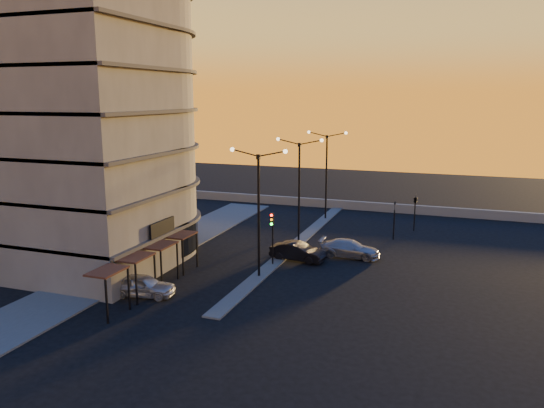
% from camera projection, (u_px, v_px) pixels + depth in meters
% --- Properties ---
extents(ground, '(120.00, 120.00, 0.00)m').
position_uv_depth(ground, '(259.00, 277.00, 39.07)').
color(ground, black).
rests_on(ground, ground).
extents(sidewalk_west, '(5.00, 40.00, 0.12)m').
position_uv_depth(sidewalk_west, '(163.00, 248.00, 46.23)').
color(sidewalk_west, '#535350').
rests_on(sidewalk_west, ground).
extents(median, '(1.20, 36.00, 0.12)m').
position_uv_depth(median, '(299.00, 242.00, 48.28)').
color(median, '#535350').
rests_on(median, ground).
extents(parapet, '(44.00, 0.50, 1.00)m').
position_uv_depth(parapet, '(355.00, 205.00, 62.28)').
color(parapet, slate).
rests_on(parapet, ground).
extents(building, '(14.35, 17.08, 25.00)m').
position_uv_depth(building, '(91.00, 112.00, 41.36)').
color(building, '#656059').
rests_on(building, ground).
extents(streetlamp_near, '(4.32, 0.32, 9.51)m').
position_uv_depth(streetlamp_near, '(259.00, 203.00, 37.95)').
color(streetlamp_near, black).
rests_on(streetlamp_near, ground).
extents(streetlamp_mid, '(4.32, 0.32, 9.51)m').
position_uv_depth(streetlamp_mid, '(299.00, 182.00, 47.17)').
color(streetlamp_mid, black).
rests_on(streetlamp_mid, ground).
extents(streetlamp_far, '(4.32, 0.32, 9.51)m').
position_uv_depth(streetlamp_far, '(326.00, 168.00, 56.39)').
color(streetlamp_far, black).
rests_on(streetlamp_far, ground).
extents(traffic_light_main, '(0.28, 0.44, 4.25)m').
position_uv_depth(traffic_light_main, '(272.00, 230.00, 41.14)').
color(traffic_light_main, black).
rests_on(traffic_light_main, ground).
extents(signal_east_a, '(0.13, 0.16, 3.60)m').
position_uv_depth(signal_east_a, '(394.00, 219.00, 48.94)').
color(signal_east_a, black).
rests_on(signal_east_a, ground).
extents(signal_east_b, '(0.42, 1.99, 3.60)m').
position_uv_depth(signal_east_b, '(415.00, 200.00, 51.90)').
color(signal_east_b, black).
rests_on(signal_east_b, ground).
extents(car_hatchback, '(4.56, 2.46, 1.47)m').
position_uv_depth(car_hatchback, '(143.00, 285.00, 35.24)').
color(car_hatchback, silver).
rests_on(car_hatchback, ground).
extents(car_sedan, '(4.64, 2.08, 1.48)m').
position_uv_depth(car_sedan, '(298.00, 252.00, 42.88)').
color(car_sedan, black).
rests_on(car_sedan, ground).
extents(car_wagon, '(4.99, 2.04, 1.45)m').
position_uv_depth(car_wagon, '(350.00, 249.00, 43.80)').
color(car_wagon, '#9D9EA4').
rests_on(car_wagon, ground).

